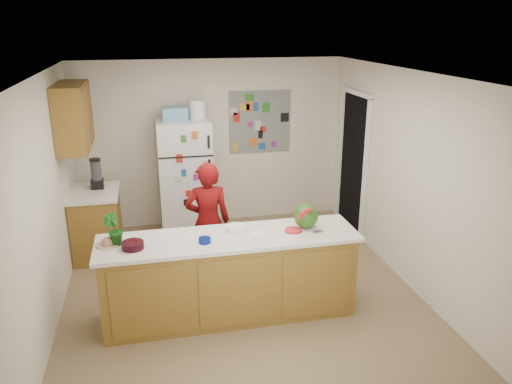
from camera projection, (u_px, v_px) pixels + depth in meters
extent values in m
cube|color=brown|center=(240.00, 290.00, 5.91)|extent=(4.00, 4.50, 0.02)
cube|color=beige|center=(212.00, 143.00, 7.58)|extent=(4.00, 0.02, 2.50)
cube|color=beige|center=(45.00, 203.00, 5.09)|extent=(0.02, 4.50, 2.50)
cube|color=beige|center=(405.00, 178.00, 5.91)|extent=(0.02, 4.50, 2.50)
cube|color=white|center=(237.00, 73.00, 5.09)|extent=(4.00, 4.50, 0.02)
cube|color=black|center=(354.00, 164.00, 7.32)|extent=(0.03, 0.85, 2.04)
cube|color=brown|center=(230.00, 278.00, 5.26)|extent=(2.60, 0.62, 0.88)
cube|color=silver|center=(229.00, 238.00, 5.11)|extent=(2.68, 0.70, 0.04)
cube|color=brown|center=(97.00, 225.00, 6.66)|extent=(0.60, 0.80, 0.86)
cube|color=silver|center=(93.00, 193.00, 6.52)|extent=(0.64, 0.84, 0.04)
cube|color=brown|center=(73.00, 117.00, 6.12)|extent=(0.35, 1.00, 0.80)
cube|color=silver|center=(185.00, 177.00, 7.27)|extent=(0.75, 0.70, 1.70)
cube|color=#5999B2|center=(175.00, 113.00, 6.95)|extent=(0.35, 0.28, 0.18)
cube|color=slate|center=(260.00, 122.00, 7.62)|extent=(0.95, 0.01, 0.95)
imported|color=#63090B|center=(208.00, 222.00, 5.95)|extent=(0.55, 0.37, 1.48)
cylinder|color=black|center=(96.00, 174.00, 6.59)|extent=(0.14, 0.14, 0.38)
cube|color=white|center=(301.00, 229.00, 5.27)|extent=(0.47, 0.40, 0.01)
sphere|color=#28550D|center=(306.00, 216.00, 5.26)|extent=(0.26, 0.26, 0.26)
cylinder|color=red|center=(293.00, 230.00, 5.20)|extent=(0.17, 0.17, 0.02)
cylinder|color=black|center=(133.00, 245.00, 4.82)|extent=(0.26, 0.26, 0.07)
cylinder|color=white|center=(236.00, 228.00, 5.23)|extent=(0.26, 0.26, 0.06)
cylinder|color=#02165F|center=(205.00, 240.00, 4.95)|extent=(0.14, 0.14, 0.05)
cylinder|color=beige|center=(108.00, 245.00, 4.89)|extent=(0.29, 0.29, 0.02)
cube|color=silver|center=(258.00, 234.00, 5.14)|extent=(0.22, 0.20, 0.02)
cube|color=gray|center=(317.00, 232.00, 5.20)|extent=(0.11, 0.06, 0.01)
imported|color=#174815|center=(114.00, 229.00, 4.86)|extent=(0.20, 0.18, 0.32)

